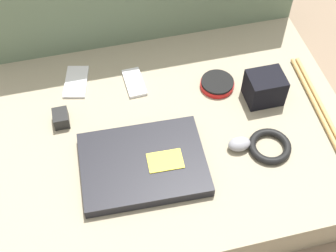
{
  "coord_description": "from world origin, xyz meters",
  "views": [
    {
      "loc": [
        -0.18,
        -0.75,
        1.15
      ],
      "look_at": [
        0.0,
        0.0,
        0.14
      ],
      "focal_mm": 50.0,
      "sensor_mm": 36.0,
      "label": 1
    }
  ],
  "objects_px": {
    "phone_silver": "(76,82)",
    "charger_brick": "(61,118)",
    "speaker_puck": "(217,84)",
    "phone_black": "(134,82)",
    "camera_pouch": "(265,88)",
    "laptop": "(143,164)",
    "computer_mouse": "(239,144)"
  },
  "relations": [
    {
      "from": "laptop",
      "to": "computer_mouse",
      "type": "xyz_separation_m",
      "value": [
        0.26,
        0.0,
        0.0
      ]
    },
    {
      "from": "laptop",
      "to": "computer_mouse",
      "type": "bearing_deg",
      "value": 2.55
    },
    {
      "from": "speaker_puck",
      "to": "phone_black",
      "type": "relative_size",
      "value": 0.89
    },
    {
      "from": "computer_mouse",
      "to": "phone_silver",
      "type": "height_order",
      "value": "computer_mouse"
    },
    {
      "from": "phone_silver",
      "to": "camera_pouch",
      "type": "relative_size",
      "value": 1.34
    },
    {
      "from": "camera_pouch",
      "to": "charger_brick",
      "type": "relative_size",
      "value": 1.92
    },
    {
      "from": "speaker_puck",
      "to": "laptop",
      "type": "bearing_deg",
      "value": -140.03
    },
    {
      "from": "phone_silver",
      "to": "camera_pouch",
      "type": "height_order",
      "value": "camera_pouch"
    },
    {
      "from": "charger_brick",
      "to": "computer_mouse",
      "type": "bearing_deg",
      "value": -23.66
    },
    {
      "from": "camera_pouch",
      "to": "charger_brick",
      "type": "bearing_deg",
      "value": 175.42
    },
    {
      "from": "phone_black",
      "to": "camera_pouch",
      "type": "height_order",
      "value": "camera_pouch"
    },
    {
      "from": "phone_silver",
      "to": "camera_pouch",
      "type": "bearing_deg",
      "value": -6.34
    },
    {
      "from": "laptop",
      "to": "computer_mouse",
      "type": "relative_size",
      "value": 5.35
    },
    {
      "from": "laptop",
      "to": "camera_pouch",
      "type": "bearing_deg",
      "value": 24.01
    },
    {
      "from": "camera_pouch",
      "to": "charger_brick",
      "type": "distance_m",
      "value": 0.58
    },
    {
      "from": "speaker_puck",
      "to": "phone_black",
      "type": "bearing_deg",
      "value": 163.87
    },
    {
      "from": "laptop",
      "to": "computer_mouse",
      "type": "distance_m",
      "value": 0.26
    },
    {
      "from": "phone_black",
      "to": "camera_pouch",
      "type": "relative_size",
      "value": 1.1
    },
    {
      "from": "phone_silver",
      "to": "charger_brick",
      "type": "relative_size",
      "value": 2.57
    },
    {
      "from": "phone_silver",
      "to": "camera_pouch",
      "type": "xyz_separation_m",
      "value": [
        0.52,
        -0.19,
        0.04
      ]
    },
    {
      "from": "computer_mouse",
      "to": "charger_brick",
      "type": "distance_m",
      "value": 0.49
    },
    {
      "from": "laptop",
      "to": "phone_black",
      "type": "xyz_separation_m",
      "value": [
        0.03,
        0.29,
        -0.01
      ]
    },
    {
      "from": "computer_mouse",
      "to": "phone_black",
      "type": "height_order",
      "value": "computer_mouse"
    },
    {
      "from": "laptop",
      "to": "charger_brick",
      "type": "relative_size",
      "value": 6.2
    },
    {
      "from": "phone_black",
      "to": "charger_brick",
      "type": "relative_size",
      "value": 2.12
    },
    {
      "from": "phone_black",
      "to": "camera_pouch",
      "type": "bearing_deg",
      "value": -24.38
    },
    {
      "from": "laptop",
      "to": "phone_silver",
      "type": "relative_size",
      "value": 2.41
    },
    {
      "from": "phone_silver",
      "to": "phone_black",
      "type": "height_order",
      "value": "phone_black"
    },
    {
      "from": "speaker_puck",
      "to": "phone_black",
      "type": "distance_m",
      "value": 0.25
    },
    {
      "from": "laptop",
      "to": "phone_silver",
      "type": "height_order",
      "value": "laptop"
    },
    {
      "from": "phone_silver",
      "to": "charger_brick",
      "type": "bearing_deg",
      "value": -98.37
    },
    {
      "from": "phone_silver",
      "to": "charger_brick",
      "type": "height_order",
      "value": "charger_brick"
    }
  ]
}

